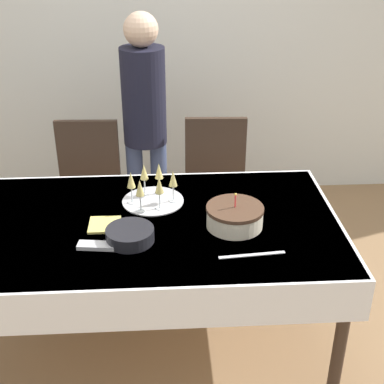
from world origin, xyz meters
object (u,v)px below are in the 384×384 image
dining_chair_far_left (89,189)px  person_standing (145,115)px  champagne_tray (152,188)px  dining_chair_far_right (216,186)px  plate_stack_main (130,235)px  birthday_cake (235,216)px

dining_chair_far_left → person_standing: 0.60m
dining_chair_far_left → person_standing: bearing=22.4°
person_standing → champagne_tray: bearing=-86.6°
person_standing → dining_chair_far_right: bearing=-19.0°
dining_chair_far_right → person_standing: person_standing is taller
dining_chair_far_left → dining_chair_far_right: size_ratio=1.00×
dining_chair_far_left → plate_stack_main: (0.33, -1.02, 0.28)m
dining_chair_far_left → person_standing: person_standing is taller
dining_chair_far_left → dining_chair_far_right: (0.83, -0.00, 0.00)m
champagne_tray → person_standing: bearing=93.4°
dining_chair_far_right → dining_chair_far_left: bearing=180.0°
dining_chair_far_left → birthday_cake: dining_chair_far_left is taller
birthday_cake → champagne_tray: champagne_tray is taller
person_standing → dining_chair_far_left: bearing=-157.6°
champagne_tray → person_standing: person_standing is taller
dining_chair_far_right → champagne_tray: size_ratio=2.96×
birthday_cake → champagne_tray: (-0.40, 0.26, 0.03)m
dining_chair_far_left → dining_chair_far_right: same height
dining_chair_far_left → champagne_tray: size_ratio=2.96×
birthday_cake → champagne_tray: 0.48m
birthday_cake → person_standing: person_standing is taller
birthday_cake → person_standing: (-0.45, 1.07, 0.14)m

